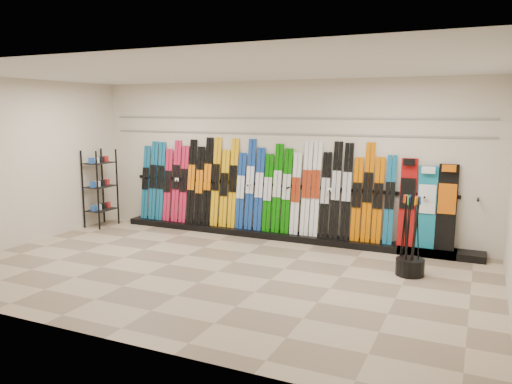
% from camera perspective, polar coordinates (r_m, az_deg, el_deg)
% --- Properties ---
extents(floor, '(8.00, 8.00, 0.00)m').
position_cam_1_polar(floor, '(7.74, -4.48, -9.05)').
color(floor, '#85705B').
rests_on(floor, ground).
extents(back_wall, '(8.00, 0.00, 8.00)m').
position_cam_1_polar(back_wall, '(9.66, 2.63, 3.72)').
color(back_wall, beige).
rests_on(back_wall, floor).
extents(left_wall, '(0.00, 5.00, 5.00)m').
position_cam_1_polar(left_wall, '(9.98, -25.14, 3.03)').
color(left_wall, beige).
rests_on(left_wall, floor).
extents(ceiling, '(8.00, 8.00, 0.00)m').
position_cam_1_polar(ceiling, '(7.38, -4.78, 13.67)').
color(ceiling, silver).
rests_on(ceiling, back_wall).
extents(ski_rack_base, '(8.00, 0.40, 0.12)m').
position_cam_1_polar(ski_rack_base, '(9.62, 3.32, -5.02)').
color(ski_rack_base, black).
rests_on(ski_rack_base, floor).
extents(skis, '(5.38, 0.28, 1.79)m').
position_cam_1_polar(skis, '(9.77, -0.18, 0.50)').
color(skis, '#125B86').
rests_on(skis, ski_rack_base).
extents(snowboards, '(0.94, 0.23, 1.51)m').
position_cam_1_polar(snowboards, '(8.95, 18.99, -1.48)').
color(snowboards, '#990C0C').
rests_on(snowboards, ski_rack_base).
extents(accessory_rack, '(0.40, 0.60, 1.63)m').
position_cam_1_polar(accessory_rack, '(11.06, -17.37, 0.43)').
color(accessory_rack, black).
rests_on(accessory_rack, floor).
extents(pole_bin, '(0.42, 0.42, 0.25)m').
position_cam_1_polar(pole_bin, '(7.87, 17.18, -8.19)').
color(pole_bin, black).
rests_on(pole_bin, floor).
extents(ski_poles, '(0.32, 0.26, 1.18)m').
position_cam_1_polar(ski_poles, '(7.75, 17.19, -4.74)').
color(ski_poles, black).
rests_on(ski_poles, pole_bin).
extents(slatwall_rail_0, '(7.60, 0.02, 0.03)m').
position_cam_1_polar(slatwall_rail_0, '(9.60, 2.61, 6.68)').
color(slatwall_rail_0, gray).
rests_on(slatwall_rail_0, back_wall).
extents(slatwall_rail_1, '(7.60, 0.02, 0.03)m').
position_cam_1_polar(slatwall_rail_1, '(9.59, 2.62, 8.47)').
color(slatwall_rail_1, gray).
rests_on(slatwall_rail_1, back_wall).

